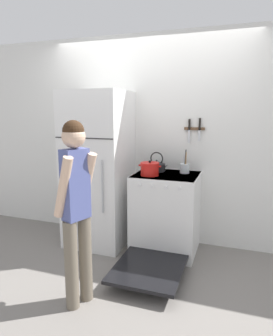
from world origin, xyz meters
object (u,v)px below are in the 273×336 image
Objects in this scene: dutch_oven_pot at (150,169)px; tea_kettle at (157,166)px; refrigerator at (98,169)px; person at (76,204)px; utensil_jar at (185,168)px; stove_range at (165,214)px.

tea_kettle reaches higher than dutch_oven_pot.
refrigerator reaches higher than dutch_oven_pot.
refrigerator is 7.33× the size of tea_kettle.
person is (-0.30, -1.10, -0.10)m from dutch_oven_pot.
stove_range is at bearing -137.01° from utensil_jar.
dutch_oven_pot is 0.93× the size of utensil_jar.
dutch_oven_pot is 1.14m from person.
person reaches higher than utensil_jar.
stove_range is 5.38× the size of tea_kettle.
utensil_jar is at bearing 36.49° from dutch_oven_pot.
person is at bearing -115.36° from utensil_jar.
utensil_jar is at bearing 42.99° from stove_range.
dutch_oven_pot is at bearing -152.28° from stove_range.
refrigerator is at bearing -167.20° from tea_kettle.
stove_range is 0.58m from tea_kettle.
utensil_jar is (0.18, 0.17, 0.53)m from stove_range.
utensil_jar is 1.50m from person.
stove_range is 5.34× the size of dutch_oven_pot.
utensil_jar reaches higher than tea_kettle.
stove_range is at bearing 27.72° from dutch_oven_pot.
person reaches higher than stove_range.
dutch_oven_pot is (0.68, -0.09, 0.07)m from refrigerator.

